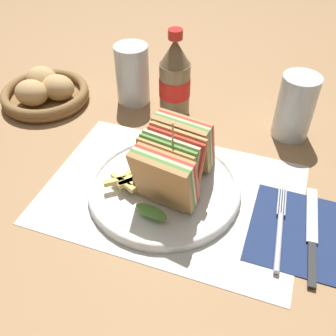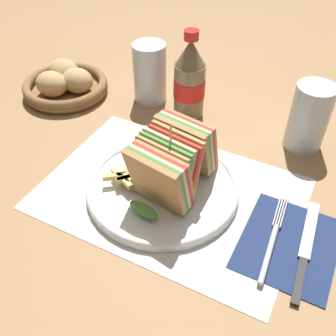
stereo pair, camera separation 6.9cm
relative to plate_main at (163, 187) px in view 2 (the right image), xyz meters
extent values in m
plane|color=#9E754C|center=(0.01, 0.00, -0.01)|extent=(4.00, 4.00, 0.00)
cube|color=silver|center=(0.01, 0.00, -0.01)|extent=(0.45, 0.31, 0.00)
cylinder|color=white|center=(0.00, 0.00, 0.00)|extent=(0.27, 0.27, 0.01)
torus|color=white|center=(0.00, 0.00, 0.00)|extent=(0.27, 0.27, 0.01)
cube|color=tan|center=(0.01, -0.05, 0.06)|extent=(0.11, 0.05, 0.10)
cube|color=#518E3D|center=(0.01, -0.05, 0.06)|extent=(0.11, 0.05, 0.10)
cube|color=beige|center=(0.01, -0.04, 0.06)|extent=(0.11, 0.05, 0.10)
cube|color=red|center=(0.01, -0.03, 0.06)|extent=(0.11, 0.05, 0.10)
cube|color=tan|center=(0.02, -0.02, 0.06)|extent=(0.11, 0.05, 0.10)
ellipsoid|color=#518E3D|center=(0.01, -0.08, 0.02)|extent=(0.06, 0.03, 0.02)
cube|color=tan|center=(0.01, -0.03, 0.06)|extent=(0.11, 0.05, 0.10)
cube|color=#518E3D|center=(0.01, -0.02, 0.06)|extent=(0.11, 0.05, 0.10)
cube|color=beige|center=(0.01, -0.01, 0.06)|extent=(0.11, 0.05, 0.10)
cube|color=red|center=(0.01, 0.00, 0.06)|extent=(0.11, 0.05, 0.10)
cube|color=tan|center=(0.01, 0.01, 0.06)|extent=(0.11, 0.05, 0.10)
ellipsoid|color=#518E3D|center=(0.01, -0.03, 0.02)|extent=(0.06, 0.03, 0.02)
cube|color=tan|center=(0.01, 0.05, 0.06)|extent=(0.11, 0.05, 0.10)
cube|color=#518E3D|center=(0.01, 0.06, 0.06)|extent=(0.11, 0.05, 0.10)
cube|color=beige|center=(0.01, 0.07, 0.06)|extent=(0.11, 0.05, 0.10)
cube|color=red|center=(0.01, 0.08, 0.06)|extent=(0.11, 0.05, 0.10)
cube|color=tan|center=(0.02, 0.09, 0.06)|extent=(0.11, 0.05, 0.10)
ellipsoid|color=#518E3D|center=(0.01, 0.03, 0.02)|extent=(0.06, 0.03, 0.02)
cylinder|color=tan|center=(0.01, 0.00, 0.08)|extent=(0.00, 0.00, 0.14)
cube|color=#E5C166|center=(-0.02, 0.01, 0.01)|extent=(0.05, 0.05, 0.01)
cube|color=#E5C166|center=(-0.04, -0.01, 0.01)|extent=(0.05, 0.05, 0.01)
cube|color=#E5C166|center=(-0.05, 0.01, 0.01)|extent=(0.04, 0.06, 0.01)
cube|color=#E5C166|center=(-0.02, 0.00, 0.01)|extent=(0.06, 0.02, 0.01)
cube|color=#E5C166|center=(-0.04, 0.00, 0.02)|extent=(0.04, 0.05, 0.01)
cube|color=#E5C166|center=(-0.07, -0.03, 0.02)|extent=(0.06, 0.05, 0.01)
cube|color=#E5C166|center=(-0.03, 0.01, 0.02)|extent=(0.06, 0.04, 0.01)
cube|color=#E5C166|center=(-0.04, -0.02, 0.02)|extent=(0.05, 0.06, 0.01)
cube|color=#E5C166|center=(-0.05, -0.02, 0.02)|extent=(0.01, 0.05, 0.01)
cube|color=#E5C166|center=(-0.06, 0.00, 0.02)|extent=(0.03, 0.05, 0.01)
cube|color=#E5C166|center=(-0.04, -0.02, 0.02)|extent=(0.06, 0.06, 0.01)
cube|color=#E5C166|center=(-0.06, -0.03, 0.02)|extent=(0.06, 0.03, 0.01)
ellipsoid|color=maroon|center=(-0.05, 0.04, 0.02)|extent=(0.03, 0.03, 0.01)
cube|color=navy|center=(0.23, -0.01, -0.01)|extent=(0.15, 0.17, 0.00)
cylinder|color=silver|center=(0.21, -0.05, 0.00)|extent=(0.02, 0.12, 0.01)
cylinder|color=silver|center=(0.20, 0.04, 0.00)|extent=(0.01, 0.08, 0.00)
cylinder|color=silver|center=(0.20, 0.04, 0.00)|extent=(0.01, 0.08, 0.00)
cylinder|color=silver|center=(0.20, 0.04, 0.00)|extent=(0.01, 0.08, 0.00)
cylinder|color=silver|center=(0.21, 0.04, 0.00)|extent=(0.01, 0.08, 0.00)
cube|color=black|center=(0.26, -0.07, 0.00)|extent=(0.02, 0.08, 0.00)
cube|color=silver|center=(0.25, 0.03, 0.00)|extent=(0.03, 0.12, 0.00)
cylinder|color=#7A6647|center=(-0.07, 0.25, 0.05)|extent=(0.07, 0.07, 0.12)
cylinder|color=red|center=(-0.07, 0.25, 0.06)|extent=(0.07, 0.07, 0.04)
cone|color=#7A6647|center=(-0.07, 0.25, 0.14)|extent=(0.06, 0.06, 0.05)
cylinder|color=red|center=(-0.07, 0.25, 0.17)|extent=(0.03, 0.03, 0.02)
cylinder|color=silver|center=(0.19, 0.25, 0.06)|extent=(0.08, 0.08, 0.14)
cylinder|color=black|center=(0.19, 0.25, 0.01)|extent=(0.07, 0.07, 0.05)
cylinder|color=silver|center=(-0.17, 0.26, 0.06)|extent=(0.08, 0.08, 0.14)
cylinder|color=black|center=(-0.17, 0.26, 0.03)|extent=(0.07, 0.07, 0.08)
cylinder|color=olive|center=(-0.36, 0.19, 0.00)|extent=(0.18, 0.18, 0.01)
torus|color=olive|center=(-0.36, 0.19, 0.00)|extent=(0.20, 0.20, 0.02)
torus|color=olive|center=(-0.36, 0.19, 0.01)|extent=(0.20, 0.20, 0.02)
ellipsoid|color=tan|center=(-0.33, 0.19, 0.03)|extent=(0.08, 0.06, 0.06)
ellipsoid|color=tan|center=(-0.39, 0.22, 0.03)|extent=(0.08, 0.06, 0.06)
ellipsoid|color=tan|center=(-0.37, 0.15, 0.03)|extent=(0.08, 0.06, 0.06)
camera|label=1|loc=(0.17, -0.47, 0.50)|focal=42.00mm
camera|label=2|loc=(0.24, -0.44, 0.50)|focal=42.00mm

